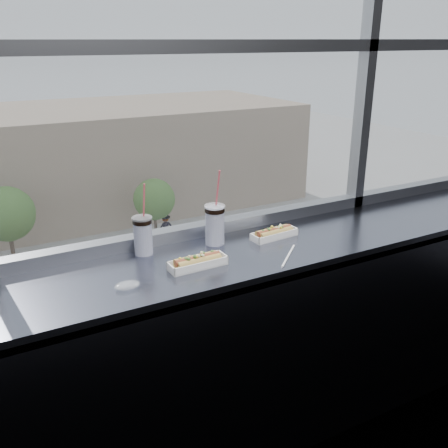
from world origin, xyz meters
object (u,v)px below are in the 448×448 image
wrapper (127,285)px  pedestrian_d (165,224)px  car_far_b (64,270)px  tree_right (154,199)px  hotdog_tray_left (198,262)px  hotdog_tray_right (274,233)px  soda_cup_left (143,234)px  soda_cup_right (215,223)px  loose_straw (288,256)px  car_near_e (339,275)px  tree_center (7,214)px  car_near_d (195,315)px

wrapper → pedestrian_d: wrapper is taller
car_far_b → tree_right: (6.93, 4.00, 1.91)m
hotdog_tray_left → hotdog_tray_right: size_ratio=1.04×
soda_cup_left → soda_cup_right: soda_cup_right is taller
hotdog_tray_right → hotdog_tray_left: bearing=-169.9°
soda_cup_right → loose_straw: bearing=-53.3°
car_near_e → soda_cup_right: bearing=142.3°
tree_center → tree_right: 9.11m
soda_cup_left → pedestrian_d: bearing=68.5°
hotdog_tray_left → car_near_d: hotdog_tray_left is taller
hotdog_tray_left → tree_center: bearing=86.4°
loose_straw → pedestrian_d: loose_straw is taller
hotdog_tray_left → loose_straw: (0.41, -0.10, -0.02)m
soda_cup_right → car_far_b: 26.77m
soda_cup_left → car_far_b: bearing=81.9°
car_near_e → tree_right: 13.44m
soda_cup_right → soda_cup_left: bearing=171.9°
tree_right → tree_center: bearing=180.0°
car_near_e → car_far_b: car_near_e is taller
car_near_d → hotdog_tray_left: bearing=161.4°
tree_center → car_far_b: bearing=-61.5°
loose_straw → pedestrian_d: bearing=27.3°
loose_straw → pedestrian_d: 31.87m
loose_straw → car_near_e: size_ratio=0.04×
car_near_d → tree_right: size_ratio=1.51×
car_near_e → soda_cup_left: bearing=141.6°
tree_right → soda_cup_left: bearing=-110.2°
car_far_b → tree_right: 8.23m
car_near_d → tree_center: size_ratio=1.30×
hotdog_tray_right → car_near_e: size_ratio=0.04×
car_near_e → tree_right: tree_right is taller
hotdog_tray_left → pedestrian_d: 31.92m
soda_cup_left → loose_straw: size_ratio=1.35×
car_near_d → car_near_e: (8.51, 0.00, 0.04)m
wrapper → car_near_e: size_ratio=0.01×
hotdog_tray_left → pedestrian_d: size_ratio=0.11×
car_near_d → car_near_e: size_ratio=0.97×
loose_straw → car_near_d: size_ratio=0.04×
wrapper → car_near_e: wrapper is taller
wrapper → tree_right: size_ratio=0.02×
pedestrian_d → hotdog_tray_right: bearing=69.7°
soda_cup_right → loose_straw: 0.39m
soda_cup_left → car_far_b: (3.42, 24.09, -11.14)m
soda_cup_left → wrapper: bearing=-121.1°
loose_straw → tree_center: 29.73m
wrapper → car_far_b: size_ratio=0.02×
hotdog_tray_right → pedestrian_d: (10.30, 27.86, -10.93)m
loose_straw → car_near_e: (15.58, 16.44, -10.90)m
hotdog_tray_left → pedestrian_d: (10.78, 27.99, -10.93)m
wrapper → car_far_b: wrapper is taller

